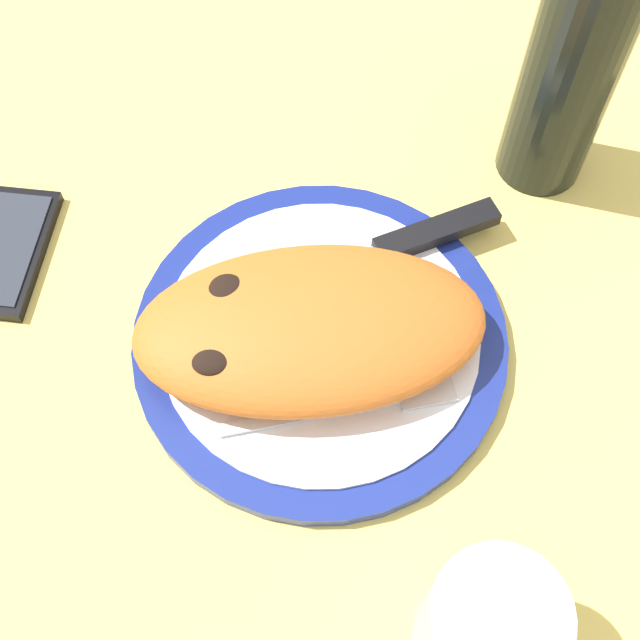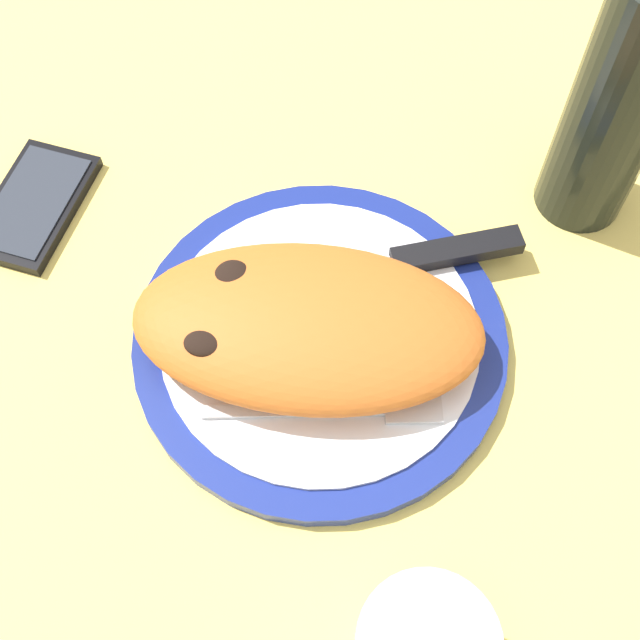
{
  "view_description": "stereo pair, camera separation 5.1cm",
  "coord_description": "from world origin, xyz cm",
  "px_view_note": "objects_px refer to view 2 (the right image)",
  "views": [
    {
      "loc": [
        -3.18,
        -27.9,
        54.97
      ],
      "look_at": [
        0.0,
        0.0,
        3.67
      ],
      "focal_mm": 46.12,
      "sensor_mm": 36.0,
      "label": 1
    },
    {
      "loc": [
        1.96,
        -28.01,
        54.97
      ],
      "look_at": [
        0.0,
        0.0,
        3.67
      ],
      "focal_mm": 46.12,
      "sensor_mm": 36.0,
      "label": 2
    }
  ],
  "objects_px": {
    "knife": "(423,258)",
    "wine_bottle": "(626,89)",
    "smartphone": "(34,205)",
    "fork": "(345,410)",
    "calzone": "(307,326)",
    "plate": "(320,339)"
  },
  "relations": [
    {
      "from": "smartphone",
      "to": "calzone",
      "type": "bearing_deg",
      "value": -26.4
    },
    {
      "from": "calzone",
      "to": "smartphone",
      "type": "bearing_deg",
      "value": 153.6
    },
    {
      "from": "calzone",
      "to": "plate",
      "type": "bearing_deg",
      "value": 43.69
    },
    {
      "from": "calzone",
      "to": "wine_bottle",
      "type": "distance_m",
      "value": 0.28
    },
    {
      "from": "smartphone",
      "to": "fork",
      "type": "bearing_deg",
      "value": -32.46
    },
    {
      "from": "plate",
      "to": "smartphone",
      "type": "height_order",
      "value": "plate"
    },
    {
      "from": "plate",
      "to": "wine_bottle",
      "type": "bearing_deg",
      "value": 36.41
    },
    {
      "from": "fork",
      "to": "smartphone",
      "type": "height_order",
      "value": "fork"
    },
    {
      "from": "plate",
      "to": "calzone",
      "type": "xyz_separation_m",
      "value": [
        -0.01,
        -0.01,
        0.03
      ]
    },
    {
      "from": "smartphone",
      "to": "wine_bottle",
      "type": "xyz_separation_m",
      "value": [
        0.45,
        0.04,
        0.12
      ]
    },
    {
      "from": "calzone",
      "to": "knife",
      "type": "relative_size",
      "value": 1.14
    },
    {
      "from": "plate",
      "to": "calzone",
      "type": "relative_size",
      "value": 1.1
    },
    {
      "from": "knife",
      "to": "smartphone",
      "type": "relative_size",
      "value": 1.69
    },
    {
      "from": "smartphone",
      "to": "wine_bottle",
      "type": "height_order",
      "value": "wine_bottle"
    },
    {
      "from": "calzone",
      "to": "knife",
      "type": "height_order",
      "value": "calzone"
    },
    {
      "from": "knife",
      "to": "wine_bottle",
      "type": "height_order",
      "value": "wine_bottle"
    },
    {
      "from": "smartphone",
      "to": "plate",
      "type": "bearing_deg",
      "value": -24.03
    },
    {
      "from": "calzone",
      "to": "fork",
      "type": "xyz_separation_m",
      "value": [
        0.03,
        -0.05,
        -0.02
      ]
    },
    {
      "from": "wine_bottle",
      "to": "smartphone",
      "type": "bearing_deg",
      "value": -174.61
    },
    {
      "from": "knife",
      "to": "smartphone",
      "type": "height_order",
      "value": "knife"
    },
    {
      "from": "plate",
      "to": "smartphone",
      "type": "distance_m",
      "value": 0.27
    },
    {
      "from": "plate",
      "to": "knife",
      "type": "relative_size",
      "value": 1.26
    }
  ]
}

